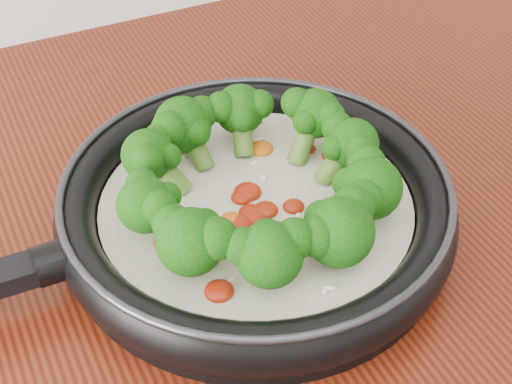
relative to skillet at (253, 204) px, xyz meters
name	(u,v)px	position (x,y,z in m)	size (l,w,h in m)	color
skillet	(253,204)	(0.00, 0.00, 0.00)	(0.57, 0.37, 0.10)	black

